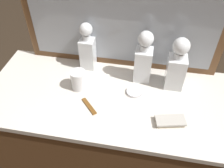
# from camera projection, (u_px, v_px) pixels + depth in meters

# --- Properties ---
(dresser) EXTENTS (1.28, 0.56, 0.84)m
(dresser) POSITION_uv_depth(u_px,v_px,m) (112.00, 143.00, 1.47)
(dresser) COLOR brown
(dresser) RESTS_ON ground_plane
(dresser_mirror) EXTENTS (1.03, 0.03, 0.68)m
(dresser_mirror) POSITION_uv_depth(u_px,v_px,m) (122.00, 7.00, 1.14)
(dresser_mirror) COLOR brown
(dresser_mirror) RESTS_ON dresser
(crystal_decanter_far_right) EXTENTS (0.08, 0.08, 0.28)m
(crystal_decanter_far_right) POSITION_uv_depth(u_px,v_px,m) (143.00, 61.00, 1.20)
(crystal_decanter_far_right) COLOR white
(crystal_decanter_far_right) RESTS_ON dresser
(crystal_decanter_left) EXTENTS (0.08, 0.08, 0.27)m
(crystal_decanter_left) POSITION_uv_depth(u_px,v_px,m) (88.00, 50.00, 1.28)
(crystal_decanter_left) COLOR white
(crystal_decanter_left) RESTS_ON dresser
(crystal_decanter_center) EXTENTS (0.09, 0.09, 0.28)m
(crystal_decanter_center) POSITION_uv_depth(u_px,v_px,m) (176.00, 68.00, 1.16)
(crystal_decanter_center) COLOR white
(crystal_decanter_center) RESTS_ON dresser
(crystal_tumbler_left) EXTENTS (0.08, 0.08, 0.10)m
(crystal_tumbler_left) POSITION_uv_depth(u_px,v_px,m) (79.00, 80.00, 1.20)
(crystal_tumbler_left) COLOR white
(crystal_tumbler_left) RESTS_ON dresser
(silver_brush_center) EXTENTS (0.14, 0.09, 0.02)m
(silver_brush_center) POSITION_uv_depth(u_px,v_px,m) (170.00, 121.00, 1.05)
(silver_brush_center) COLOR #B7A88C
(silver_brush_center) RESTS_ON dresser
(porcelain_dish) EXTENTS (0.08, 0.08, 0.01)m
(porcelain_dish) POSITION_uv_depth(u_px,v_px,m) (134.00, 92.00, 1.20)
(porcelain_dish) COLOR silver
(porcelain_dish) RESTS_ON dresser
(tortoiseshell_comb) EXTENTS (0.09, 0.10, 0.01)m
(tortoiseshell_comb) POSITION_uv_depth(u_px,v_px,m) (89.00, 106.00, 1.13)
(tortoiseshell_comb) COLOR brown
(tortoiseshell_comb) RESTS_ON dresser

